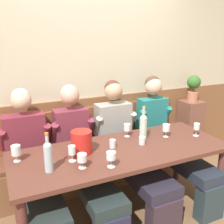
# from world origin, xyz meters

# --- Properties ---
(ground_plane) EXTENTS (6.80, 6.80, 0.02)m
(ground_plane) POSITION_xyz_m (0.00, 0.00, -0.01)
(ground_plane) COLOR brown
(ground_plane) RESTS_ON ground
(room_wall_back) EXTENTS (6.80, 0.08, 2.80)m
(room_wall_back) POSITION_xyz_m (0.00, 1.09, 1.40)
(room_wall_back) COLOR beige
(room_wall_back) RESTS_ON ground
(wood_wainscot_panel) EXTENTS (6.80, 0.03, 1.05)m
(wood_wainscot_panel) POSITION_xyz_m (0.00, 1.04, 0.52)
(wood_wainscot_panel) COLOR brown
(wood_wainscot_panel) RESTS_ON ground
(wall_bench) EXTENTS (2.37, 0.42, 0.94)m
(wall_bench) POSITION_xyz_m (0.00, 0.83, 0.28)
(wall_bench) COLOR brown
(wall_bench) RESTS_ON ground
(dining_table) EXTENTS (2.07, 0.81, 0.75)m
(dining_table) POSITION_xyz_m (0.00, 0.13, 0.66)
(dining_table) COLOR brown
(dining_table) RESTS_ON ground
(person_right_seat) EXTENTS (0.53, 1.27, 1.28)m
(person_right_seat) POSITION_xyz_m (-0.80, 0.44, 0.61)
(person_right_seat) COLOR #303442
(person_right_seat) RESTS_ON ground
(person_left_seat) EXTENTS (0.48, 1.27, 1.27)m
(person_left_seat) POSITION_xyz_m (-0.30, 0.45, 0.62)
(person_left_seat) COLOR #26253F
(person_left_seat) RESTS_ON ground
(person_center_left_seat) EXTENTS (0.52, 1.27, 1.29)m
(person_center_left_seat) POSITION_xyz_m (0.23, 0.46, 0.62)
(person_center_left_seat) COLOR #362832
(person_center_left_seat) RESTS_ON ground
(person_center_right_seat) EXTENTS (0.47, 1.28, 1.30)m
(person_center_right_seat) POSITION_xyz_m (0.78, 0.46, 0.64)
(person_center_right_seat) COLOR #28373F
(person_center_right_seat) RESTS_ON ground
(ice_bucket) EXTENTS (0.19, 0.19, 0.21)m
(ice_bucket) POSITION_xyz_m (-0.37, 0.21, 0.85)
(ice_bucket) COLOR red
(ice_bucket) RESTS_ON dining_table
(wine_bottle_green_tall) EXTENTS (0.07, 0.07, 0.33)m
(wine_bottle_green_tall) POSITION_xyz_m (-0.72, 0.00, 0.89)
(wine_bottle_green_tall) COLOR #ACBFC9
(wine_bottle_green_tall) RESTS_ON dining_table
(wine_bottle_clear_water) EXTENTS (0.08, 0.08, 0.35)m
(wine_bottle_clear_water) POSITION_xyz_m (0.31, 0.25, 0.89)
(wine_bottle_clear_water) COLOR #B2CABA
(wine_bottle_clear_water) RESTS_ON dining_table
(wine_glass_mid_left) EXTENTS (0.08, 0.08, 0.13)m
(wine_glass_mid_left) POSITION_xyz_m (-0.24, -0.14, 0.84)
(wine_glass_mid_left) COLOR silver
(wine_glass_mid_left) RESTS_ON dining_table
(wine_glass_mid_right) EXTENTS (0.07, 0.07, 0.14)m
(wine_glass_mid_right) POSITION_xyz_m (0.20, 0.39, 0.84)
(wine_glass_mid_right) COLOR silver
(wine_glass_mid_right) RESTS_ON dining_table
(wine_glass_by_bottle) EXTENTS (0.08, 0.08, 0.12)m
(wine_glass_by_bottle) POSITION_xyz_m (-0.46, -0.06, 0.83)
(wine_glass_by_bottle) COLOR silver
(wine_glass_by_bottle) RESTS_ON dining_table
(wine_glass_right_end) EXTENTS (0.08, 0.08, 0.14)m
(wine_glass_right_end) POSITION_xyz_m (0.57, 0.21, 0.84)
(wine_glass_right_end) COLOR silver
(wine_glass_right_end) RESTS_ON dining_table
(wine_glass_left_end) EXTENTS (0.06, 0.06, 0.14)m
(wine_glass_left_end) POSITION_xyz_m (0.88, 0.09, 0.85)
(wine_glass_left_end) COLOR silver
(wine_glass_left_end) RESTS_ON dining_table
(wine_glass_center_rear) EXTENTS (0.07, 0.07, 0.14)m
(wine_glass_center_rear) POSITION_xyz_m (-0.50, 0.09, 0.84)
(wine_glass_center_rear) COLOR silver
(wine_glass_center_rear) RESTS_ON dining_table
(wine_glass_center_front) EXTENTS (0.08, 0.08, 0.15)m
(wine_glass_center_front) POSITION_xyz_m (-0.93, 0.29, 0.85)
(wine_glass_center_front) COLOR silver
(wine_glass_center_front) RESTS_ON dining_table
(water_tumbler_left) EXTENTS (0.07, 0.07, 0.08)m
(water_tumbler_left) POSITION_xyz_m (0.24, 0.15, 0.79)
(water_tumbler_left) COLOR silver
(water_tumbler_left) RESTS_ON dining_table
(water_tumbler_center) EXTENTS (0.06, 0.06, 0.08)m
(water_tumbler_center) POSITION_xyz_m (-0.06, 0.20, 0.79)
(water_tumbler_center) COLOR silver
(water_tumbler_center) RESTS_ON dining_table
(corner_pedestal) EXTENTS (0.28, 0.28, 0.89)m
(corner_pedestal) POSITION_xyz_m (1.49, 0.86, 0.45)
(corner_pedestal) COLOR brown
(corner_pedestal) RESTS_ON ground
(potted_plant) EXTENTS (0.19, 0.19, 0.36)m
(potted_plant) POSITION_xyz_m (1.49, 0.86, 1.10)
(potted_plant) COLOR #AF6B52
(potted_plant) RESTS_ON corner_pedestal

